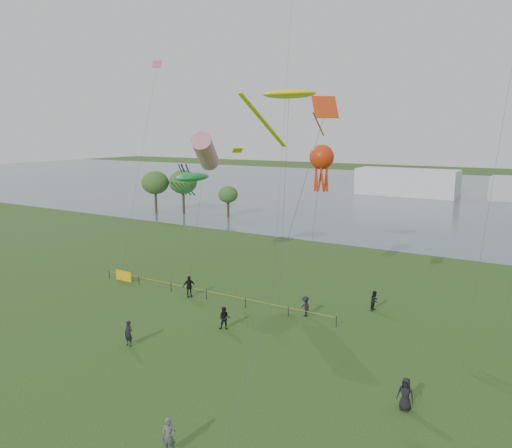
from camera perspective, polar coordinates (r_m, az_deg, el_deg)
The scene contains 17 objects.
ground_plane at distance 29.52m, azimuth -10.76°, elevation -18.61°, with size 400.00×400.00×0.00m, color #1F3C13.
lake at distance 121.00m, azimuth 22.88°, elevation 2.91°, with size 400.00×120.00×0.08m, color slate.
pavilion_left at distance 118.20m, azimuth 16.84°, elevation 4.58°, with size 22.00×8.00×6.00m, color white.
trees at distance 88.37m, azimuth -8.93°, elevation 4.54°, with size 17.05×7.78×7.72m.
fence at distance 47.46m, azimuth -11.63°, elevation -6.52°, with size 24.07×0.07×1.05m.
kite_flyer at distance 24.51m, azimuth -9.93°, elevation -22.81°, with size 0.64×0.42×1.75m, color #525659.
spectator_a at distance 37.11m, azimuth -3.62°, elevation -10.70°, with size 0.84×0.65×1.72m, color black.
spectator_b at distance 39.73m, azimuth 5.67°, elevation -9.35°, with size 1.05×0.60×1.63m, color black.
spectator_c at distance 44.31m, azimuth -7.67°, elevation -7.09°, with size 1.12×0.47×1.91m, color black.
spectator_d at distance 28.39m, azimuth 16.72°, elevation -18.12°, with size 0.86×0.56×1.76m, color black.
spectator_f at distance 35.47m, azimuth -14.36°, elevation -12.03°, with size 0.64×0.42×1.75m, color black.
spectator_g at distance 41.91m, azimuth 13.41°, elevation -8.52°, with size 0.80×0.62×1.64m, color black.
kite_stingray at distance 43.83m, azimuth 3.71°, elevation 14.52°, with size 4.93×10.01×17.83m.
kite_windsock at distance 49.88m, azimuth -5.79°, elevation 8.22°, with size 4.81×8.76×14.33m.
kite_creature at distance 51.10m, azimuth -7.28°, elevation 5.30°, with size 2.45×7.54×10.18m.
kite_octopus at distance 42.41m, azimuth 7.52°, elevation 7.47°, with size 2.56×7.34×13.23m.
kite_delta at distance 29.52m, azimuth 7.43°, elevation 11.60°, with size 2.65×15.08×16.36m.
Camera 1 is at (17.66, -18.86, 14.27)m, focal length 35.00 mm.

